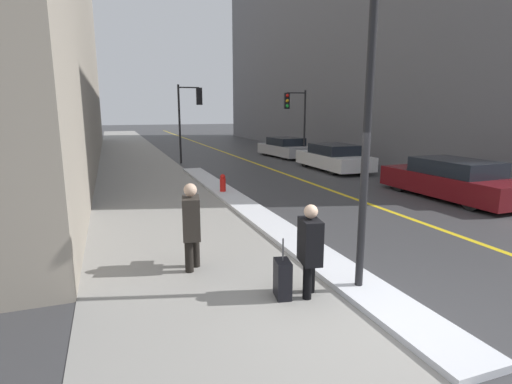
# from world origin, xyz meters

# --- Properties ---
(ground_plane) EXTENTS (160.00, 160.00, 0.00)m
(ground_plane) POSITION_xyz_m (0.00, 0.00, 0.00)
(ground_plane) COLOR #38383A
(sidewalk_slab) EXTENTS (4.00, 80.00, 0.01)m
(sidewalk_slab) POSITION_xyz_m (-2.00, 15.00, 0.01)
(sidewalk_slab) COLOR gray
(sidewalk_slab) RESTS_ON ground
(road_centre_stripe) EXTENTS (0.16, 80.00, 0.00)m
(road_centre_stripe) POSITION_xyz_m (4.00, 15.00, 0.00)
(road_centre_stripe) COLOR gold
(road_centre_stripe) RESTS_ON ground
(snow_bank_curb) EXTENTS (0.84, 16.22, 0.10)m
(snow_bank_curb) POSITION_xyz_m (0.25, 6.68, 0.05)
(snow_bank_curb) COLOR silver
(snow_bank_curb) RESTS_ON ground
(building_facade_right) EXTENTS (6.00, 36.00, 16.29)m
(building_facade_right) POSITION_xyz_m (13.00, 22.00, 8.15)
(building_facade_right) COLOR slate
(building_facade_right) RESTS_ON ground
(lamp_post) EXTENTS (0.28, 0.28, 4.66)m
(lamp_post) POSITION_xyz_m (0.20, 0.88, 2.81)
(lamp_post) COLOR black
(lamp_post) RESTS_ON ground
(traffic_light_near) EXTENTS (1.31, 0.32, 4.17)m
(traffic_light_near) POSITION_xyz_m (0.87, 17.63, 3.01)
(traffic_light_near) COLOR black
(traffic_light_near) RESTS_ON ground
(traffic_light_far) EXTENTS (1.31, 0.33, 3.96)m
(traffic_light_far) POSITION_xyz_m (6.74, 17.17, 2.86)
(traffic_light_far) COLOR black
(traffic_light_far) RESTS_ON ground
(pedestrian_trailing) EXTENTS (0.35, 0.51, 1.45)m
(pedestrian_trailing) POSITION_xyz_m (-0.63, 1.00, 0.81)
(pedestrian_trailing) COLOR black
(pedestrian_trailing) RESTS_ON ground
(pedestrian_with_shoulder_bag) EXTENTS (0.39, 0.75, 1.58)m
(pedestrian_with_shoulder_bag) POSITION_xyz_m (-2.11, 2.66, 0.88)
(pedestrian_with_shoulder_bag) COLOR black
(pedestrian_with_shoulder_bag) RESTS_ON ground
(parked_car_maroon) EXTENTS (1.85, 4.89, 1.28)m
(parked_car_maroon) POSITION_xyz_m (6.99, 5.69, 0.60)
(parked_car_maroon) COLOR #600F14
(parked_car_maroon) RESTS_ON ground
(parked_car_white) EXTENTS (1.89, 4.49, 1.24)m
(parked_car_white) POSITION_xyz_m (6.70, 12.54, 0.60)
(parked_car_white) COLOR silver
(parked_car_white) RESTS_ON ground
(parked_car_silver) EXTENTS (2.11, 4.28, 1.19)m
(parked_car_silver) POSITION_xyz_m (6.75, 18.37, 0.57)
(parked_car_silver) COLOR #B2B2B7
(parked_car_silver) RESTS_ON ground
(rolling_suitcase) EXTENTS (0.28, 0.39, 0.95)m
(rolling_suitcase) POSITION_xyz_m (-1.04, 1.08, 0.30)
(rolling_suitcase) COLOR black
(rolling_suitcase) RESTS_ON ground
(fire_hydrant) EXTENTS (0.20, 0.20, 0.70)m
(fire_hydrant) POSITION_xyz_m (0.16, 8.85, 0.35)
(fire_hydrant) COLOR red
(fire_hydrant) RESTS_ON ground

